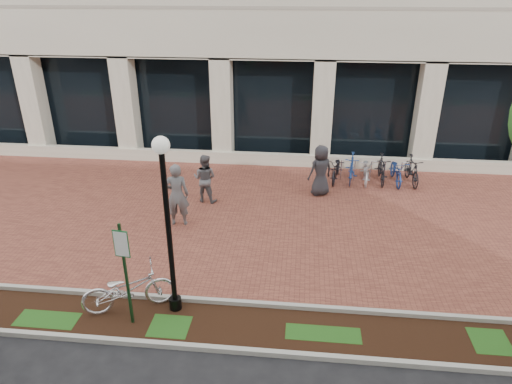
# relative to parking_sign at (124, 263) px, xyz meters

# --- Properties ---
(ground) EXTENTS (120.00, 120.00, 0.00)m
(ground) POSITION_rel_parking_sign_xyz_m (2.29, 5.36, -1.58)
(ground) COLOR black
(ground) RESTS_ON ground
(brick_plaza) EXTENTS (40.00, 9.00, 0.01)m
(brick_plaza) POSITION_rel_parking_sign_xyz_m (2.29, 5.36, -1.57)
(brick_plaza) COLOR brown
(brick_plaza) RESTS_ON ground
(planting_strip) EXTENTS (40.00, 1.50, 0.01)m
(planting_strip) POSITION_rel_parking_sign_xyz_m (2.29, 0.11, -1.57)
(planting_strip) COLOR black
(planting_strip) RESTS_ON ground
(curb_plaza_side) EXTENTS (40.00, 0.12, 0.12)m
(curb_plaza_side) POSITION_rel_parking_sign_xyz_m (2.29, 0.86, -1.52)
(curb_plaza_side) COLOR #A1A097
(curb_plaza_side) RESTS_ON ground
(curb_street_side) EXTENTS (40.00, 0.12, 0.12)m
(curb_street_side) POSITION_rel_parking_sign_xyz_m (2.29, -0.64, -1.52)
(curb_street_side) COLOR #A1A097
(curb_street_side) RESTS_ON ground
(parking_sign) EXTENTS (0.34, 0.07, 2.49)m
(parking_sign) POSITION_rel_parking_sign_xyz_m (0.00, 0.00, 0.00)
(parking_sign) COLOR #163D1B
(parking_sign) RESTS_ON ground
(lamppost) EXTENTS (0.36, 0.36, 4.15)m
(lamppost) POSITION_rel_parking_sign_xyz_m (0.82, 0.58, 0.77)
(lamppost) COLOR black
(lamppost) RESTS_ON ground
(locked_bicycle) EXTENTS (2.20, 1.48, 1.10)m
(locked_bicycle) POSITION_rel_parking_sign_xyz_m (-0.21, 0.48, -1.03)
(locked_bicycle) COLOR silver
(locked_bicycle) RESTS_ON ground
(pedestrian_left) EXTENTS (0.80, 0.59, 2.00)m
(pedestrian_left) POSITION_rel_parking_sign_xyz_m (-0.14, 4.54, -0.58)
(pedestrian_left) COLOR #5B5B5F
(pedestrian_left) RESTS_ON ground
(pedestrian_mid) EXTENTS (0.91, 0.77, 1.67)m
(pedestrian_mid) POSITION_rel_parking_sign_xyz_m (0.35, 6.26, -0.74)
(pedestrian_mid) COLOR #5D5C61
(pedestrian_mid) RESTS_ON ground
(pedestrian_right) EXTENTS (1.05, 0.94, 1.81)m
(pedestrian_right) POSITION_rel_parking_sign_xyz_m (4.24, 7.20, -0.68)
(pedestrian_right) COLOR #27282C
(pedestrian_right) RESTS_ON ground
(bike_rack_cluster) EXTENTS (3.53, 1.86, 1.04)m
(bike_rack_cluster) POSITION_rel_parking_sign_xyz_m (6.25, 8.55, -1.09)
(bike_rack_cluster) COLOR black
(bike_rack_cluster) RESTS_ON ground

